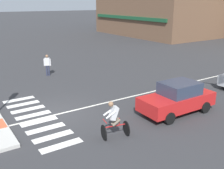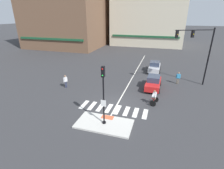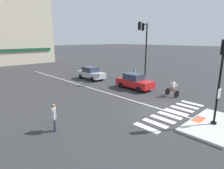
{
  "view_description": "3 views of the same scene",
  "coord_description": "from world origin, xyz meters",
  "px_view_note": "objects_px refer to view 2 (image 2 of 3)",
  "views": [
    {
      "loc": [
        12.21,
        -4.48,
        5.59
      ],
      "look_at": [
        1.25,
        2.81,
        1.45
      ],
      "focal_mm": 42.43,
      "sensor_mm": 36.0,
      "label": 1
    },
    {
      "loc": [
        4.2,
        -15.03,
        8.73
      ],
      "look_at": [
        -1.24,
        2.74,
        1.05
      ],
      "focal_mm": 27.22,
      "sensor_mm": 36.0,
      "label": 2
    },
    {
      "loc": [
        -11.76,
        -6.91,
        5.17
      ],
      "look_at": [
        -1.2,
        4.14,
        1.46
      ],
      "focal_mm": 29.8,
      "sensor_mm": 36.0,
      "label": 3
    }
  ],
  "objects_px": {
    "car_silver_eastbound_far": "(155,67)",
    "traffic_light_mast": "(200,47)",
    "car_red_eastbound_mid": "(153,82)",
    "cyclist": "(154,97)",
    "pedestrian_waiting_far_side": "(178,77)",
    "signal_pole": "(103,91)",
    "pedestrian_at_curb_left": "(65,80)"
  },
  "relations": [
    {
      "from": "car_silver_eastbound_far",
      "to": "traffic_light_mast",
      "type": "bearing_deg",
      "value": -40.51
    },
    {
      "from": "car_red_eastbound_mid",
      "to": "cyclist",
      "type": "relative_size",
      "value": 2.46
    },
    {
      "from": "car_red_eastbound_mid",
      "to": "pedestrian_waiting_far_side",
      "type": "relative_size",
      "value": 2.48
    },
    {
      "from": "pedestrian_waiting_far_side",
      "to": "car_silver_eastbound_far",
      "type": "bearing_deg",
      "value": 126.39
    },
    {
      "from": "signal_pole",
      "to": "cyclist",
      "type": "xyz_separation_m",
      "value": [
        3.8,
        4.84,
        -2.3
      ]
    },
    {
      "from": "signal_pole",
      "to": "car_red_eastbound_mid",
      "type": "bearing_deg",
      "value": 69.68
    },
    {
      "from": "car_red_eastbound_mid",
      "to": "pedestrian_waiting_far_side",
      "type": "xyz_separation_m",
      "value": [
        3.06,
        2.53,
        0.17
      ]
    },
    {
      "from": "traffic_light_mast",
      "to": "car_silver_eastbound_far",
      "type": "relative_size",
      "value": 1.78
    },
    {
      "from": "traffic_light_mast",
      "to": "cyclist",
      "type": "relative_size",
      "value": 4.35
    },
    {
      "from": "car_red_eastbound_mid",
      "to": "traffic_light_mast",
      "type": "bearing_deg",
      "value": 27.51
    },
    {
      "from": "traffic_light_mast",
      "to": "car_silver_eastbound_far",
      "type": "bearing_deg",
      "value": 139.49
    },
    {
      "from": "car_red_eastbound_mid",
      "to": "cyclist",
      "type": "height_order",
      "value": "cyclist"
    },
    {
      "from": "car_red_eastbound_mid",
      "to": "pedestrian_waiting_far_side",
      "type": "bearing_deg",
      "value": 39.56
    },
    {
      "from": "signal_pole",
      "to": "cyclist",
      "type": "height_order",
      "value": "signal_pole"
    },
    {
      "from": "car_silver_eastbound_far",
      "to": "car_red_eastbound_mid",
      "type": "height_order",
      "value": "same"
    },
    {
      "from": "traffic_light_mast",
      "to": "car_red_eastbound_mid",
      "type": "relative_size",
      "value": 1.77
    },
    {
      "from": "signal_pole",
      "to": "car_silver_eastbound_far",
      "type": "distance_m",
      "value": 16.7
    },
    {
      "from": "signal_pole",
      "to": "cyclist",
      "type": "distance_m",
      "value": 6.57
    },
    {
      "from": "signal_pole",
      "to": "car_silver_eastbound_far",
      "type": "height_order",
      "value": "signal_pole"
    },
    {
      "from": "traffic_light_mast",
      "to": "car_silver_eastbound_far",
      "type": "height_order",
      "value": "traffic_light_mast"
    },
    {
      "from": "cyclist",
      "to": "pedestrian_waiting_far_side",
      "type": "height_order",
      "value": "cyclist"
    },
    {
      "from": "traffic_light_mast",
      "to": "pedestrian_at_curb_left",
      "type": "height_order",
      "value": "traffic_light_mast"
    },
    {
      "from": "car_silver_eastbound_far",
      "to": "pedestrian_at_curb_left",
      "type": "relative_size",
      "value": 2.46
    },
    {
      "from": "signal_pole",
      "to": "pedestrian_at_curb_left",
      "type": "bearing_deg",
      "value": 140.32
    },
    {
      "from": "car_silver_eastbound_far",
      "to": "pedestrian_waiting_far_side",
      "type": "relative_size",
      "value": 2.46
    },
    {
      "from": "cyclist",
      "to": "car_red_eastbound_mid",
      "type": "bearing_deg",
      "value": 95.76
    },
    {
      "from": "car_silver_eastbound_far",
      "to": "pedestrian_at_curb_left",
      "type": "xyz_separation_m",
      "value": [
        -10.38,
        -10.16,
        0.17
      ]
    },
    {
      "from": "signal_pole",
      "to": "car_red_eastbound_mid",
      "type": "relative_size",
      "value": 1.22
    },
    {
      "from": "pedestrian_at_curb_left",
      "to": "car_silver_eastbound_far",
      "type": "bearing_deg",
      "value": 44.38
    },
    {
      "from": "pedestrian_waiting_far_side",
      "to": "pedestrian_at_curb_left",
      "type": "bearing_deg",
      "value": -158.13
    },
    {
      "from": "car_red_eastbound_mid",
      "to": "pedestrian_at_curb_left",
      "type": "relative_size",
      "value": 2.48
    },
    {
      "from": "signal_pole",
      "to": "pedestrian_waiting_far_side",
      "type": "xyz_separation_m",
      "value": [
        6.43,
        11.63,
        -2.19
      ]
    }
  ]
}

